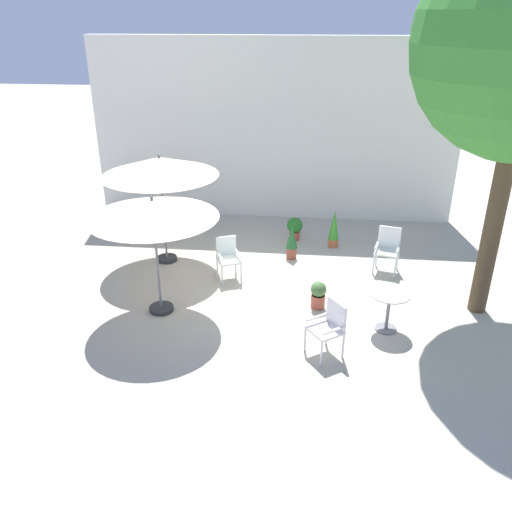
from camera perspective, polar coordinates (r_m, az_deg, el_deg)
ground_plane at (r=10.30m, az=-0.03°, el=-3.80°), size 60.00×60.00×0.00m
villa_facade at (r=13.56m, az=1.92°, el=13.41°), size 9.15×0.30×4.47m
patio_umbrella_0 at (r=10.98m, az=-10.41°, el=9.50°), size 2.41×2.41×2.37m
patio_umbrella_1 at (r=8.98m, az=-11.16°, el=4.97°), size 2.24×2.24×2.20m
cafe_table_0 at (r=9.14m, az=14.22°, el=-5.14°), size 0.67×0.67×0.71m
patio_chair_0 at (r=8.35m, az=7.97°, el=-7.40°), size 0.65×0.65×0.90m
patio_chair_1 at (r=11.22m, az=14.12°, el=1.00°), size 0.57×0.53×0.94m
patio_chair_2 at (r=10.59m, az=-3.08°, el=0.05°), size 0.57×0.59×0.86m
potted_plant_0 at (r=11.49m, az=3.90°, el=1.59°), size 0.26×0.26×0.77m
potted_plant_1 at (r=12.50m, az=4.21°, el=3.12°), size 0.37×0.37×0.55m
potted_plant_2 at (r=12.18m, az=8.46°, el=2.95°), size 0.24×0.24×0.88m
potted_plant_3 at (r=9.68m, az=6.78°, el=-4.14°), size 0.29×0.29×0.53m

